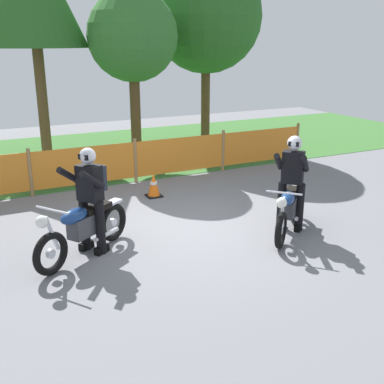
{
  "coord_description": "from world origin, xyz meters",
  "views": [
    {
      "loc": [
        -3.6,
        -7.13,
        3.22
      ],
      "look_at": [
        -0.4,
        -0.67,
        0.9
      ],
      "focal_mm": 44.15,
      "sensor_mm": 36.0,
      "label": 1
    }
  ],
  "objects_px": {
    "motorcycle_trailing": "(83,228)",
    "traffic_cone": "(154,185)",
    "rider_lead": "(292,178)",
    "rider_trailing": "(91,194)",
    "motorcycle_lead": "(289,209)"
  },
  "relations": [
    {
      "from": "motorcycle_trailing",
      "to": "rider_trailing",
      "type": "bearing_deg",
      "value": -179.49
    },
    {
      "from": "rider_trailing",
      "to": "traffic_cone",
      "type": "distance_m",
      "value": 2.95
    },
    {
      "from": "rider_trailing",
      "to": "motorcycle_trailing",
      "type": "bearing_deg",
      "value": 0.51
    },
    {
      "from": "motorcycle_lead",
      "to": "rider_lead",
      "type": "relative_size",
      "value": 0.89
    },
    {
      "from": "motorcycle_lead",
      "to": "rider_trailing",
      "type": "height_order",
      "value": "rider_trailing"
    },
    {
      "from": "motorcycle_trailing",
      "to": "rider_trailing",
      "type": "distance_m",
      "value": 0.53
    },
    {
      "from": "traffic_cone",
      "to": "motorcycle_trailing",
      "type": "bearing_deg",
      "value": -132.43
    },
    {
      "from": "rider_trailing",
      "to": "traffic_cone",
      "type": "height_order",
      "value": "rider_trailing"
    },
    {
      "from": "rider_lead",
      "to": "rider_trailing",
      "type": "height_order",
      "value": "same"
    },
    {
      "from": "motorcycle_lead",
      "to": "traffic_cone",
      "type": "xyz_separation_m",
      "value": [
        -1.33,
        2.93,
        -0.19
      ]
    },
    {
      "from": "rider_lead",
      "to": "traffic_cone",
      "type": "distance_m",
      "value": 3.23
    },
    {
      "from": "motorcycle_trailing",
      "to": "rider_trailing",
      "type": "relative_size",
      "value": 1.04
    },
    {
      "from": "motorcycle_trailing",
      "to": "traffic_cone",
      "type": "xyz_separation_m",
      "value": [
        2.08,
        2.27,
        -0.21
      ]
    },
    {
      "from": "motorcycle_lead",
      "to": "rider_trailing",
      "type": "xyz_separation_m",
      "value": [
        -3.23,
        0.78,
        0.5
      ]
    },
    {
      "from": "motorcycle_lead",
      "to": "motorcycle_trailing",
      "type": "xyz_separation_m",
      "value": [
        -3.41,
        0.66,
        0.02
      ]
    }
  ]
}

